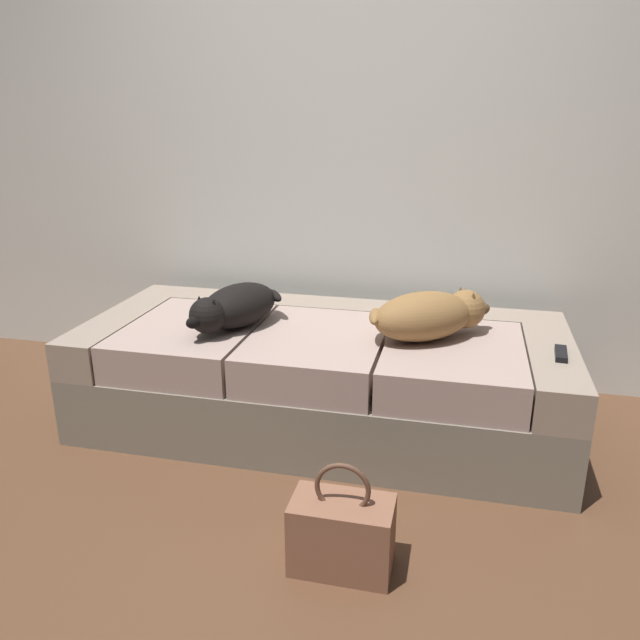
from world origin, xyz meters
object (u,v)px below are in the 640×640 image
at_px(dog_tan, 431,315).
at_px(tv_remote, 561,354).
at_px(couch, 323,376).
at_px(handbag, 342,533).
at_px(dog_dark, 234,307).

height_order(dog_tan, tv_remote, dog_tan).
distance_m(couch, handbag, 0.98).
xyz_separation_m(dog_dark, tv_remote, (1.37, -0.03, -0.08)).
relative_size(dog_tan, handbag, 1.43).
distance_m(couch, dog_dark, 0.51).
relative_size(couch, dog_tan, 3.94).
distance_m(couch, dog_tan, 0.58).
bearing_deg(handbag, couch, 106.60).
bearing_deg(tv_remote, dog_tan, 175.10).
height_order(dog_dark, handbag, dog_dark).
height_order(dog_tan, handbag, dog_tan).
xyz_separation_m(dog_tan, tv_remote, (0.52, -0.09, -0.09)).
height_order(tv_remote, handbag, tv_remote).
bearing_deg(handbag, dog_tan, 78.05).
bearing_deg(dog_tan, dog_dark, -175.74).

